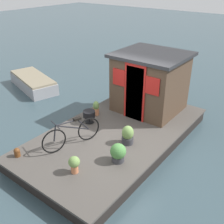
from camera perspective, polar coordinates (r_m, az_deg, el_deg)
ground_plane at (r=8.10m, az=0.86°, el=-6.39°), size 60.00×60.00×0.00m
houseboat_deck at (r=7.99m, az=0.87°, el=-5.20°), size 5.87×3.18×0.40m
houseboat_cabin at (r=8.85m, az=8.04°, el=6.31°), size 2.00×2.16×1.90m
bicycle at (r=7.13m, az=-8.45°, el=-4.54°), size 1.62×0.62×0.80m
potted_plant_basil at (r=7.23m, az=3.33°, el=-4.89°), size 0.32×0.32×0.52m
potted_plant_sage at (r=6.29m, az=-7.99°, el=-10.72°), size 0.27×0.27×0.43m
potted_plant_lavender at (r=6.57m, az=1.30°, el=-8.58°), size 0.39×0.39×0.48m
potted_plant_succulent at (r=8.66m, az=-3.38°, el=0.86°), size 0.20×0.20×0.48m
charcoal_grill at (r=8.21m, az=-4.86°, el=-0.49°), size 0.37×0.37×0.39m
mooring_bollard at (r=7.20m, az=-19.43°, el=-8.01°), size 0.15×0.15×0.24m
dinghy_boat at (r=12.23m, az=-16.30°, el=6.05°), size 1.79×2.91×0.55m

